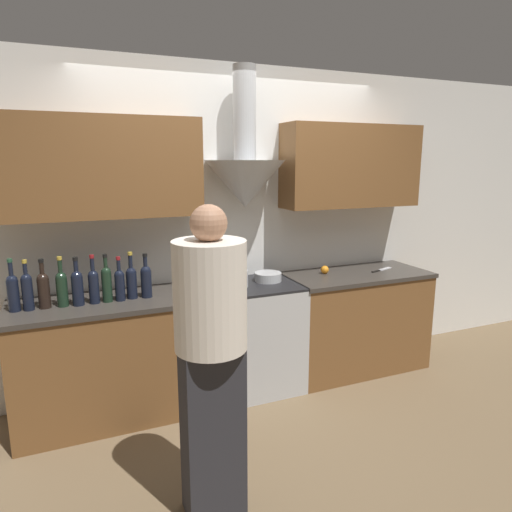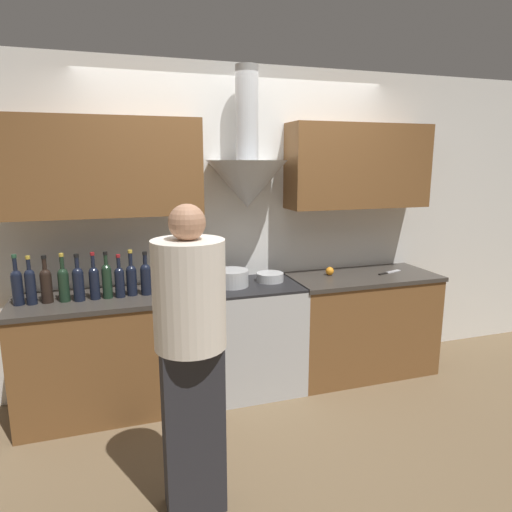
# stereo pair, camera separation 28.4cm
# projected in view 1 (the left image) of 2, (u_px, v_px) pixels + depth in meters

# --- Properties ---
(ground_plane) EXTENTS (12.00, 12.00, 0.00)m
(ground_plane) POSITION_uv_depth(u_px,v_px,m) (268.00, 405.00, 3.51)
(ground_plane) COLOR brown
(wall_back) EXTENTS (8.40, 0.63, 2.60)m
(wall_back) POSITION_uv_depth(u_px,v_px,m) (236.00, 207.00, 3.73)
(wall_back) COLOR white
(wall_back) RESTS_ON ground_plane
(counter_left) EXTENTS (1.40, 0.62, 0.88)m
(counter_left) POSITION_uv_depth(u_px,v_px,m) (116.00, 358.00, 3.31)
(counter_left) COLOR brown
(counter_left) RESTS_ON ground_plane
(counter_right) EXTENTS (1.28, 0.62, 0.88)m
(counter_right) POSITION_uv_depth(u_px,v_px,m) (354.00, 320.00, 4.09)
(counter_right) COLOR brown
(counter_right) RESTS_ON ground_plane
(stove_range) EXTENTS (0.75, 0.60, 0.88)m
(stove_range) POSITION_uv_depth(u_px,v_px,m) (251.00, 336.00, 3.72)
(stove_range) COLOR #B7BABC
(stove_range) RESTS_ON ground_plane
(wine_bottle_0) EXTENTS (0.07, 0.07, 0.35)m
(wine_bottle_0) POSITION_uv_depth(u_px,v_px,m) (13.00, 291.00, 2.95)
(wine_bottle_0) COLOR black
(wine_bottle_0) RESTS_ON counter_left
(wine_bottle_1) EXTENTS (0.07, 0.07, 0.34)m
(wine_bottle_1) POSITION_uv_depth(u_px,v_px,m) (27.00, 290.00, 2.97)
(wine_bottle_1) COLOR black
(wine_bottle_1) RESTS_ON counter_left
(wine_bottle_2) EXTENTS (0.08, 0.08, 0.33)m
(wine_bottle_2) POSITION_uv_depth(u_px,v_px,m) (44.00, 288.00, 3.02)
(wine_bottle_2) COLOR black
(wine_bottle_2) RESTS_ON counter_left
(wine_bottle_3) EXTENTS (0.07, 0.07, 0.34)m
(wine_bottle_3) POSITION_uv_depth(u_px,v_px,m) (62.00, 287.00, 3.06)
(wine_bottle_3) COLOR black
(wine_bottle_3) RESTS_ON counter_left
(wine_bottle_4) EXTENTS (0.08, 0.08, 0.33)m
(wine_bottle_4) POSITION_uv_depth(u_px,v_px,m) (77.00, 286.00, 3.08)
(wine_bottle_4) COLOR black
(wine_bottle_4) RESTS_ON counter_left
(wine_bottle_5) EXTENTS (0.07, 0.07, 0.34)m
(wine_bottle_5) POSITION_uv_depth(u_px,v_px,m) (94.00, 284.00, 3.12)
(wine_bottle_5) COLOR black
(wine_bottle_5) RESTS_ON counter_left
(wine_bottle_6) EXTENTS (0.07, 0.07, 0.34)m
(wine_bottle_6) POSITION_uv_depth(u_px,v_px,m) (107.00, 282.00, 3.16)
(wine_bottle_6) COLOR black
(wine_bottle_6) RESTS_ON counter_left
(wine_bottle_7) EXTENTS (0.07, 0.07, 0.31)m
(wine_bottle_7) POSITION_uv_depth(u_px,v_px,m) (120.00, 283.00, 3.18)
(wine_bottle_7) COLOR black
(wine_bottle_7) RESTS_ON counter_left
(wine_bottle_8) EXTENTS (0.08, 0.08, 0.34)m
(wine_bottle_8) POSITION_uv_depth(u_px,v_px,m) (131.00, 280.00, 3.24)
(wine_bottle_8) COLOR black
(wine_bottle_8) RESTS_ON counter_left
(wine_bottle_9) EXTENTS (0.08, 0.08, 0.32)m
(wine_bottle_9) POSITION_uv_depth(u_px,v_px,m) (146.00, 279.00, 3.26)
(wine_bottle_9) COLOR black
(wine_bottle_9) RESTS_ON counter_left
(stock_pot) EXTENTS (0.26, 0.26, 0.13)m
(stock_pot) POSITION_uv_depth(u_px,v_px,m) (231.00, 279.00, 3.55)
(stock_pot) COLOR #B7BABC
(stock_pot) RESTS_ON stove_range
(mixing_bowl) EXTENTS (0.22, 0.22, 0.07)m
(mixing_bowl) POSITION_uv_depth(u_px,v_px,m) (268.00, 277.00, 3.73)
(mixing_bowl) COLOR #B7BABC
(mixing_bowl) RESTS_ON stove_range
(orange_fruit) EXTENTS (0.07, 0.07, 0.07)m
(orange_fruit) POSITION_uv_depth(u_px,v_px,m) (325.00, 270.00, 3.97)
(orange_fruit) COLOR orange
(orange_fruit) RESTS_ON counter_right
(chefs_knife) EXTENTS (0.27, 0.12, 0.01)m
(chefs_knife) POSITION_uv_depth(u_px,v_px,m) (381.00, 270.00, 4.10)
(chefs_knife) COLOR silver
(chefs_knife) RESTS_ON counter_right
(person_foreground_left) EXTENTS (0.36, 0.36, 1.65)m
(person_foreground_left) POSITION_uv_depth(u_px,v_px,m) (211.00, 352.00, 2.29)
(person_foreground_left) COLOR #28282D
(person_foreground_left) RESTS_ON ground_plane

